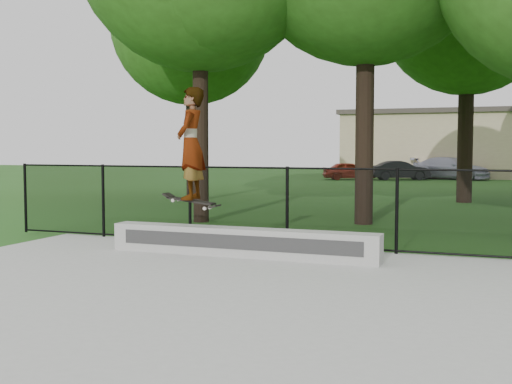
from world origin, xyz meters
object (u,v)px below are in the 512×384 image
car_b (400,170)px  skater_airborne (191,145)px  car_c (451,168)px  car_a (349,171)px  grind_ledge (241,242)px

car_b → skater_airborne: bearing=156.9°
car_c → car_a: bearing=134.0°
car_c → skater_airborne: 30.04m
car_a → car_c: 6.10m
car_b → grind_ledge: bearing=158.6°
skater_airborne → grind_ledge: bearing=12.0°
grind_ledge → car_a: 27.57m
car_a → car_b: size_ratio=0.99×
grind_ledge → car_b: (-1.38, 28.04, 0.26)m
grind_ledge → car_c: size_ratio=1.13×
car_b → car_c: car_c is taller
car_b → car_c: bearing=-81.8°
car_a → skater_airborne: skater_airborne is taller
car_b → car_c: (2.71, 1.72, 0.10)m
grind_ledge → car_a: (-4.24, 27.24, 0.22)m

